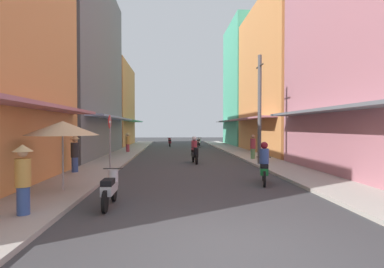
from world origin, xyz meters
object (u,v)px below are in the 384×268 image
object	(u,v)px
street_sign_no_entry	(110,136)
motorbike_black	(195,151)
motorbike_silver	(110,187)
motorbike_green	(264,165)
motorbike_maroon	(170,142)
vendor_umbrella	(63,128)
motorbike_white	(199,142)
pedestrian_crossing	(75,153)
pedestrian_foreground	(23,177)
pedestrian_midway	(128,142)
pedestrian_far	(253,148)
utility_pole	(260,109)

from	to	relation	value
street_sign_no_entry	motorbike_black	bearing A→B (deg)	46.27
motorbike_silver	motorbike_green	size ratio (longest dim) A/B	1.02
motorbike_maroon	vendor_umbrella	size ratio (longest dim) A/B	0.78
motorbike_black	motorbike_maroon	xyz separation A→B (m)	(-1.58, 15.42, -0.20)
motorbike_white	motorbike_green	bearing A→B (deg)	-88.85
motorbike_maroon	pedestrian_crossing	world-z (taller)	pedestrian_crossing
pedestrian_foreground	motorbike_green	bearing A→B (deg)	30.90
motorbike_black	pedestrian_midway	distance (m)	8.73
pedestrian_foreground	vendor_umbrella	distance (m)	2.96
pedestrian_midway	pedestrian_far	size ratio (longest dim) A/B	1.02
motorbike_maroon	pedestrian_crossing	size ratio (longest dim) A/B	1.04
motorbike_green	pedestrian_foreground	size ratio (longest dim) A/B	1.03
motorbike_maroon	street_sign_no_entry	xyz separation A→B (m)	(-2.49, -19.68, 1.21)
pedestrian_midway	pedestrian_foreground	distance (m)	18.10
motorbike_black	pedestrian_crossing	xyz separation A→B (m)	(-5.64, -4.11, 0.28)
motorbike_silver	pedestrian_crossing	distance (m)	6.27
vendor_umbrella	utility_pole	world-z (taller)	utility_pole
motorbike_silver	vendor_umbrella	bearing A→B (deg)	137.55
pedestrian_foreground	utility_pole	xyz separation A→B (m)	(8.14, 9.34, 2.12)
utility_pole	pedestrian_foreground	bearing A→B (deg)	-131.08
motorbike_silver	pedestrian_midway	distance (m)	17.10
motorbike_white	pedestrian_far	bearing A→B (deg)	-81.69
motorbike_green	street_sign_no_entry	xyz separation A→B (m)	(-6.16, 2.55, 1.01)
utility_pole	pedestrian_crossing	bearing A→B (deg)	-164.22
street_sign_no_entry	motorbike_green	bearing A→B (deg)	-22.52
motorbike_green	pedestrian_foreground	bearing A→B (deg)	-149.10
motorbike_white	pedestrian_crossing	distance (m)	21.30
motorbike_green	street_sign_no_entry	size ratio (longest dim) A/B	0.67
pedestrian_midway	pedestrian_foreground	bearing A→B (deg)	-89.40
motorbike_silver	pedestrian_crossing	size ratio (longest dim) A/B	1.03
pedestrian_foreground	street_sign_no_entry	xyz separation A→B (m)	(0.65, 6.63, 0.75)
pedestrian_far	pedestrian_foreground	bearing A→B (deg)	-125.17
motorbike_green	motorbike_maroon	xyz separation A→B (m)	(-3.67, 22.23, -0.20)
utility_pole	motorbike_black	bearing A→B (deg)	155.65
motorbike_maroon	pedestrian_far	bearing A→B (deg)	-69.35
motorbike_silver	motorbike_white	bearing A→B (deg)	79.80
pedestrian_midway	street_sign_no_entry	bearing A→B (deg)	-85.82
motorbike_green	pedestrian_midway	size ratio (longest dim) A/B	1.05
utility_pole	pedestrian_far	bearing A→B (deg)	82.36
street_sign_no_entry	pedestrian_foreground	bearing A→B (deg)	-95.59
pedestrian_midway	street_sign_no_entry	xyz separation A→B (m)	(0.84, -11.47, 0.77)
motorbike_white	pedestrian_crossing	xyz separation A→B (m)	(-7.27, -20.02, 0.48)
motorbike_maroon	street_sign_no_entry	bearing A→B (deg)	-97.22
motorbike_green	pedestrian_far	distance (m)	8.17
motorbike_maroon	pedestrian_midway	bearing A→B (deg)	-112.08
utility_pole	street_sign_no_entry	bearing A→B (deg)	-160.14
motorbike_silver	utility_pole	world-z (taller)	utility_pole
motorbike_silver	motorbike_white	world-z (taller)	same
motorbike_white	pedestrian_foreground	xyz separation A→B (m)	(-6.35, -26.79, 0.47)
street_sign_no_entry	pedestrian_midway	bearing A→B (deg)	94.18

